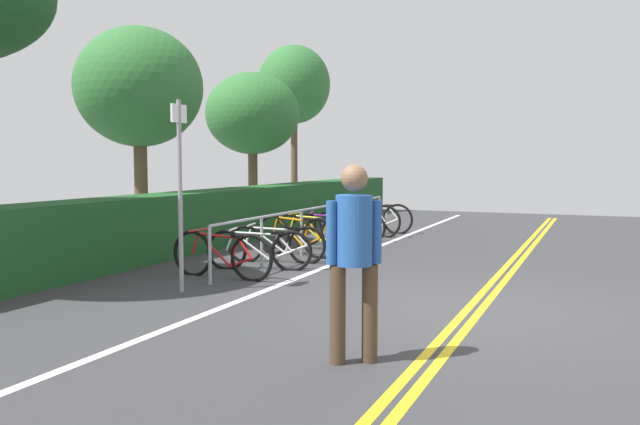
{
  "coord_description": "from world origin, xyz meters",
  "views": [
    {
      "loc": [
        -7.87,
        -1.36,
        1.79
      ],
      "look_at": [
        2.46,
        3.04,
        0.88
      ],
      "focal_mm": 37.39,
      "sensor_mm": 36.0,
      "label": 1
    }
  ],
  "objects_px": {
    "bike_rack": "(318,217)",
    "bicycle_1": "(259,250)",
    "bicycle_2": "(276,244)",
    "bicycle_3": "(296,236)",
    "bicycle_8": "(376,218)",
    "bicycle_6": "(349,226)",
    "sign_post_near": "(180,179)",
    "bicycle_0": "(222,255)",
    "pedestrian": "(354,249)",
    "bicycle_4": "(314,232)",
    "tree_mid": "(139,88)",
    "bicycle_7": "(364,220)",
    "tree_extra": "(294,85)",
    "bicycle_5": "(330,229)",
    "tree_far_right": "(252,114)"
  },
  "relations": [
    {
      "from": "bike_rack",
      "to": "bicycle_1",
      "type": "bearing_deg",
      "value": -179.07
    },
    {
      "from": "bicycle_1",
      "to": "bicycle_2",
      "type": "distance_m",
      "value": 0.78
    },
    {
      "from": "bicycle_3",
      "to": "bicycle_8",
      "type": "height_order",
      "value": "bicycle_3"
    },
    {
      "from": "bicycle_6",
      "to": "sign_post_near",
      "type": "bearing_deg",
      "value": 179.43
    },
    {
      "from": "bicycle_0",
      "to": "pedestrian",
      "type": "xyz_separation_m",
      "value": [
        -3.14,
        -3.26,
        0.66
      ]
    },
    {
      "from": "bicycle_3",
      "to": "bicycle_6",
      "type": "height_order",
      "value": "bicycle_3"
    },
    {
      "from": "bicycle_1",
      "to": "bicycle_3",
      "type": "relative_size",
      "value": 0.94
    },
    {
      "from": "bicycle_1",
      "to": "bicycle_8",
      "type": "height_order",
      "value": "bicycle_8"
    },
    {
      "from": "bicycle_4",
      "to": "tree_mid",
      "type": "distance_m",
      "value": 4.53
    },
    {
      "from": "bicycle_8",
      "to": "bicycle_1",
      "type": "bearing_deg",
      "value": 179.54
    },
    {
      "from": "bicycle_1",
      "to": "tree_mid",
      "type": "relative_size",
      "value": 0.38
    },
    {
      "from": "bicycle_1",
      "to": "sign_post_near",
      "type": "relative_size",
      "value": 0.66
    },
    {
      "from": "bicycle_6",
      "to": "tree_mid",
      "type": "xyz_separation_m",
      "value": [
        -2.65,
        3.49,
        2.88
      ]
    },
    {
      "from": "bike_rack",
      "to": "bicycle_3",
      "type": "bearing_deg",
      "value": 175.08
    },
    {
      "from": "bicycle_0",
      "to": "bicycle_4",
      "type": "bearing_deg",
      "value": -1.01
    },
    {
      "from": "bike_rack",
      "to": "bicycle_7",
      "type": "height_order",
      "value": "bike_rack"
    },
    {
      "from": "bicycle_2",
      "to": "bicycle_8",
      "type": "distance_m",
      "value": 5.08
    },
    {
      "from": "bicycle_3",
      "to": "tree_mid",
      "type": "bearing_deg",
      "value": 91.35
    },
    {
      "from": "bicycle_8",
      "to": "tree_mid",
      "type": "bearing_deg",
      "value": 140.32
    },
    {
      "from": "bicycle_2",
      "to": "bicycle_0",
      "type": "bearing_deg",
      "value": 177.11
    },
    {
      "from": "bicycle_4",
      "to": "tree_extra",
      "type": "relative_size",
      "value": 0.32
    },
    {
      "from": "tree_mid",
      "to": "bike_rack",
      "type": "bearing_deg",
      "value": -74.8
    },
    {
      "from": "bicycle_3",
      "to": "bicycle_6",
      "type": "distance_m",
      "value": 2.57
    },
    {
      "from": "bike_rack",
      "to": "bicycle_5",
      "type": "distance_m",
      "value": 0.88
    },
    {
      "from": "bicycle_5",
      "to": "pedestrian",
      "type": "xyz_separation_m",
      "value": [
        -7.32,
        -3.21,
        0.67
      ]
    },
    {
      "from": "tree_mid",
      "to": "tree_far_right",
      "type": "bearing_deg",
      "value": -1.73
    },
    {
      "from": "sign_post_near",
      "to": "tree_far_right",
      "type": "xyz_separation_m",
      "value": [
        7.99,
        3.29,
        1.42
      ]
    },
    {
      "from": "bicycle_3",
      "to": "pedestrian",
      "type": "xyz_separation_m",
      "value": [
        -5.64,
        -3.2,
        0.64
      ]
    },
    {
      "from": "bicycle_1",
      "to": "bicycle_7",
      "type": "bearing_deg",
      "value": -0.02
    },
    {
      "from": "bike_rack",
      "to": "pedestrian",
      "type": "bearing_deg",
      "value": -154.32
    },
    {
      "from": "bicycle_0",
      "to": "bicycle_1",
      "type": "distance_m",
      "value": 0.89
    },
    {
      "from": "bicycle_0",
      "to": "bicycle_4",
      "type": "height_order",
      "value": "bicycle_4"
    },
    {
      "from": "bicycle_4",
      "to": "pedestrian",
      "type": "relative_size",
      "value": 1.03
    },
    {
      "from": "bicycle_7",
      "to": "pedestrian",
      "type": "bearing_deg",
      "value": -161.22
    },
    {
      "from": "bicycle_8",
      "to": "sign_post_near",
      "type": "height_order",
      "value": "sign_post_near"
    },
    {
      "from": "bike_rack",
      "to": "bicycle_2",
      "type": "bearing_deg",
      "value": 178.46
    },
    {
      "from": "bicycle_2",
      "to": "tree_extra",
      "type": "distance_m",
      "value": 11.53
    },
    {
      "from": "bike_rack",
      "to": "bicycle_6",
      "type": "distance_m",
      "value": 1.73
    },
    {
      "from": "bicycle_2",
      "to": "bicycle_5",
      "type": "height_order",
      "value": "bicycle_5"
    },
    {
      "from": "bicycle_4",
      "to": "bicycle_5",
      "type": "distance_m",
      "value": 0.86
    },
    {
      "from": "bicycle_0",
      "to": "bicycle_2",
      "type": "bearing_deg",
      "value": -2.89
    },
    {
      "from": "bicycle_6",
      "to": "bicycle_8",
      "type": "relative_size",
      "value": 0.95
    },
    {
      "from": "bicycle_0",
      "to": "sign_post_near",
      "type": "height_order",
      "value": "sign_post_near"
    },
    {
      "from": "bicycle_3",
      "to": "pedestrian",
      "type": "height_order",
      "value": "pedestrian"
    },
    {
      "from": "bicycle_1",
      "to": "pedestrian",
      "type": "bearing_deg",
      "value": -142.4
    },
    {
      "from": "bike_rack",
      "to": "bicycle_6",
      "type": "xyz_separation_m",
      "value": [
        1.7,
        -0.01,
        -0.33
      ]
    },
    {
      "from": "bicycle_1",
      "to": "bicycle_8",
      "type": "bearing_deg",
      "value": -0.46
    },
    {
      "from": "tree_extra",
      "to": "bicycle_2",
      "type": "bearing_deg",
      "value": -156.41
    },
    {
      "from": "bicycle_6",
      "to": "tree_mid",
      "type": "bearing_deg",
      "value": 127.21
    },
    {
      "from": "tree_mid",
      "to": "tree_far_right",
      "type": "xyz_separation_m",
      "value": [
        4.42,
        -0.13,
        -0.25
      ]
    }
  ]
}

